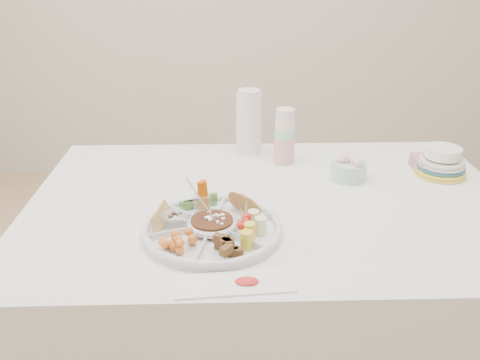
{
  "coord_description": "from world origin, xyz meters",
  "views": [
    {
      "loc": [
        -0.14,
        -1.43,
        1.47
      ],
      "look_at": [
        -0.1,
        -0.11,
        0.88
      ],
      "focal_mm": 38.0,
      "sensor_mm": 36.0,
      "label": 1
    }
  ],
  "objects_px": {
    "thermos": "(249,121)",
    "dining_table": "(268,297)",
    "plate_stack": "(442,160)",
    "party_tray": "(212,227)"
  },
  "relations": [
    {
      "from": "dining_table",
      "to": "thermos",
      "type": "distance_m",
      "value": 0.66
    },
    {
      "from": "party_tray",
      "to": "plate_stack",
      "type": "distance_m",
      "value": 0.88
    },
    {
      "from": "dining_table",
      "to": "thermos",
      "type": "relative_size",
      "value": 6.06
    },
    {
      "from": "plate_stack",
      "to": "thermos",
      "type": "bearing_deg",
      "value": 160.19
    },
    {
      "from": "plate_stack",
      "to": "party_tray",
      "type": "bearing_deg",
      "value": -154.0
    },
    {
      "from": "thermos",
      "to": "party_tray",
      "type": "bearing_deg",
      "value": -101.77
    },
    {
      "from": "dining_table",
      "to": "thermos",
      "type": "bearing_deg",
      "value": 97.04
    },
    {
      "from": "thermos",
      "to": "dining_table",
      "type": "bearing_deg",
      "value": -82.96
    },
    {
      "from": "party_tray",
      "to": "plate_stack",
      "type": "relative_size",
      "value": 2.19
    },
    {
      "from": "party_tray",
      "to": "dining_table",
      "type": "bearing_deg",
      "value": 48.68
    }
  ]
}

